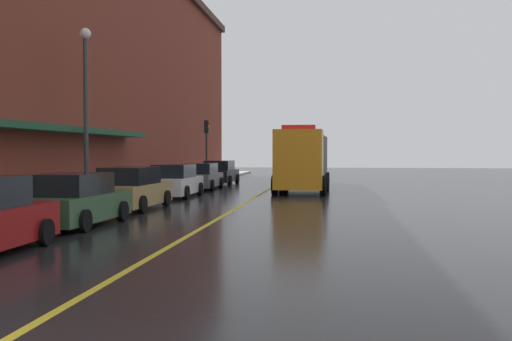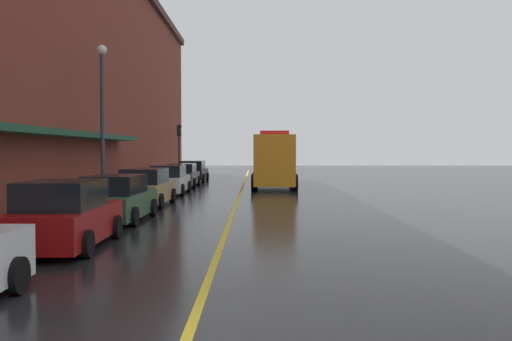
% 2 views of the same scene
% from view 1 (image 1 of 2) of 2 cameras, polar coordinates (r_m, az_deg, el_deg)
% --- Properties ---
extents(ground_plane, '(112.00, 112.00, 0.00)m').
position_cam_1_polar(ground_plane, '(30.73, 0.03, -2.41)').
color(ground_plane, black).
extents(sidewalk_left, '(2.40, 70.00, 0.15)m').
position_cam_1_polar(sidewalk_left, '(32.10, -11.03, -2.13)').
color(sidewalk_left, '#ADA8A0').
rests_on(sidewalk_left, ground).
extents(lane_center_stripe, '(0.16, 70.00, 0.01)m').
position_cam_1_polar(lane_center_stripe, '(30.73, 0.03, -2.40)').
color(lane_center_stripe, gold).
rests_on(lane_center_stripe, ground).
extents(brick_building_left, '(9.39, 64.00, 14.58)m').
position_cam_1_polar(brick_building_left, '(33.56, -20.44, 10.34)').
color(brick_building_left, maroon).
rests_on(brick_building_left, ground).
extents(parked_car_2, '(2.15, 4.63, 1.58)m').
position_cam_1_polar(parked_car_2, '(19.41, -16.17, -2.69)').
color(parked_car_2, '#2D5133').
rests_on(parked_car_2, ground).
extents(parked_car_3, '(2.12, 4.87, 1.63)m').
position_cam_1_polar(parked_car_3, '(24.56, -11.25, -1.69)').
color(parked_car_3, '#A5844C').
rests_on(parked_car_3, ground).
extents(parked_car_4, '(2.02, 4.87, 1.60)m').
position_cam_1_polar(parked_car_4, '(30.82, -7.38, -1.00)').
color(parked_car_4, silver).
rests_on(parked_car_4, ground).
extents(parked_car_5, '(2.07, 4.72, 1.54)m').
position_cam_1_polar(parked_car_5, '(36.99, -5.04, -0.58)').
color(parked_car_5, '#595B60').
rests_on(parked_car_5, ground).
extents(parked_car_6, '(2.20, 4.37, 1.61)m').
position_cam_1_polar(parked_car_6, '(42.63, -3.32, -0.23)').
color(parked_car_6, black).
rests_on(parked_car_6, ground).
extents(utility_truck, '(2.91, 7.68, 3.57)m').
position_cam_1_polar(utility_truck, '(34.73, 4.27, 0.87)').
color(utility_truck, orange).
rests_on(utility_truck, ground).
extents(parking_meter_0, '(0.14, 0.18, 1.33)m').
position_cam_1_polar(parking_meter_0, '(35.57, -7.75, -0.15)').
color(parking_meter_0, '#4C4C51').
rests_on(parking_meter_0, sidewalk_left).
extents(street_lamp_left, '(0.44, 0.44, 6.94)m').
position_cam_1_polar(street_lamp_left, '(25.77, -15.24, 6.52)').
color(street_lamp_left, '#33383D').
rests_on(street_lamp_left, sidewalk_left).
extents(traffic_light_near, '(0.38, 0.36, 4.30)m').
position_cam_1_polar(traffic_light_near, '(44.89, -4.51, 2.92)').
color(traffic_light_near, '#232326').
rests_on(traffic_light_near, sidewalk_left).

